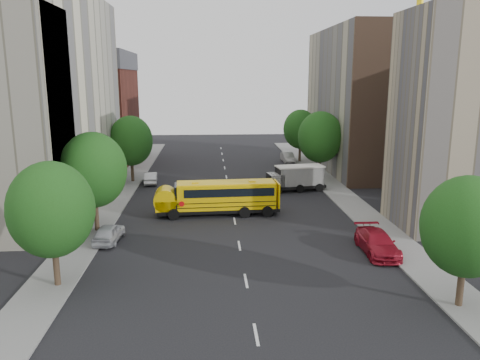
{
  "coord_description": "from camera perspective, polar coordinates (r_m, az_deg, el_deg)",
  "views": [
    {
      "loc": [
        -2.12,
        -39.96,
        11.9
      ],
      "look_at": [
        0.73,
        2.0,
        2.68
      ],
      "focal_mm": 35.0,
      "sensor_mm": 36.0,
      "label": 1
    }
  ],
  "objects": [
    {
      "name": "building_left_cream",
      "position": [
        48.66,
        -23.24,
        9.14
      ],
      "size": [
        10.0,
        26.0,
        20.0
      ],
      "primitive_type": "cube",
      "color": "beige",
      "rests_on": "ground"
    },
    {
      "name": "building_right_far",
      "position": [
        63.31,
        14.85,
        9.33
      ],
      "size": [
        10.0,
        22.0,
        18.0
      ],
      "primitive_type": "cube",
      "color": "tan",
      "rests_on": "ground"
    },
    {
      "name": "building_left_redbrick",
      "position": [
        70.0,
        -17.13,
        7.4
      ],
      "size": [
        10.0,
        15.0,
        13.0
      ],
      "primitive_type": "cube",
      "color": "maroon",
      "rests_on": "ground"
    },
    {
      "name": "street_tree_3",
      "position": [
        26.64,
        25.93,
        -5.15
      ],
      "size": [
        4.61,
        4.61,
        7.11
      ],
      "color": "#38281C",
      "rests_on": "ground"
    },
    {
      "name": "parked_car_0",
      "position": [
        36.05,
        -15.7,
        -6.23
      ],
      "size": [
        1.97,
        4.18,
        1.38
      ],
      "primitive_type": "imported",
      "rotation": [
        0.0,
        0.0,
        3.06
      ],
      "color": "#ADAEB4",
      "rests_on": "ground"
    },
    {
      "name": "lane_markings",
      "position": [
        51.4,
        -1.41,
        -1.02
      ],
      "size": [
        0.15,
        64.0,
        0.01
      ],
      "primitive_type": "cube",
      "color": "silver",
      "rests_on": "ground"
    },
    {
      "name": "street_tree_5",
      "position": [
        67.63,
        7.37,
        6.16
      ],
      "size": [
        4.86,
        4.86,
        7.51
      ],
      "color": "#38281C",
      "rests_on": "ground"
    },
    {
      "name": "parked_car_3",
      "position": [
        33.91,
        16.37,
        -7.34
      ],
      "size": [
        2.23,
        5.27,
        1.52
      ],
      "primitive_type": "imported",
      "rotation": [
        0.0,
        0.0,
        -0.02
      ],
      "color": "maroon",
      "rests_on": "ground"
    },
    {
      "name": "street_tree_2",
      "position": [
        55.14,
        -13.16,
        4.67
      ],
      "size": [
        4.99,
        4.99,
        7.71
      ],
      "color": "#38281C",
      "rests_on": "ground"
    },
    {
      "name": "street_tree_4",
      "position": [
        55.94,
        9.75,
        5.18
      ],
      "size": [
        5.25,
        5.25,
        8.1
      ],
      "color": "#38281C",
      "rests_on": "ground"
    },
    {
      "name": "ground",
      "position": [
        41.74,
        -0.81,
        -4.2
      ],
      "size": [
        120.0,
        120.0,
        0.0
      ],
      "primitive_type": "plane",
      "color": "black",
      "rests_on": "ground"
    },
    {
      "name": "building_right_sidewall",
      "position": [
        53.01,
        18.65,
        8.59
      ],
      "size": [
        10.1,
        0.3,
        18.0
      ],
      "primitive_type": "cube",
      "color": "brown",
      "rests_on": "ground"
    },
    {
      "name": "safari_truck",
      "position": [
        50.36,
        6.8,
        0.28
      ],
      "size": [
        6.6,
        3.24,
        2.71
      ],
      "rotation": [
        0.0,
        0.0,
        0.16
      ],
      "color": "black",
      "rests_on": "ground"
    },
    {
      "name": "street_tree_1",
      "position": [
        37.68,
        -17.45,
        1.17
      ],
      "size": [
        5.12,
        5.12,
        7.9
      ],
      "color": "#38281C",
      "rests_on": "ground"
    },
    {
      "name": "sidewalk_left",
      "position": [
        47.43,
        -15.18,
        -2.53
      ],
      "size": [
        3.0,
        80.0,
        0.12
      ],
      "primitive_type": "cube",
      "color": "slate",
      "rests_on": "ground"
    },
    {
      "name": "parked_car_5",
      "position": [
        67.53,
        5.84,
        2.76
      ],
      "size": [
        1.65,
        4.36,
        1.42
      ],
      "primitive_type": "imported",
      "rotation": [
        0.0,
        0.0,
        0.04
      ],
      "color": "gray",
      "rests_on": "ground"
    },
    {
      "name": "building_right_near",
      "position": [
        40.91,
        25.77,
        6.38
      ],
      "size": [
        10.0,
        7.0,
        17.0
      ],
      "primitive_type": "cube",
      "color": "tan",
      "rests_on": "ground"
    },
    {
      "name": "school_bus",
      "position": [
        41.29,
        -2.81,
        -1.97
      ],
      "size": [
        10.82,
        3.1,
        3.02
      ],
      "rotation": [
        0.0,
        0.0,
        0.05
      ],
      "color": "black",
      "rests_on": "ground"
    },
    {
      "name": "street_tree_0",
      "position": [
        28.38,
        -22.02,
        -3.38
      ],
      "size": [
        4.8,
        4.8,
        7.41
      ],
      "color": "#38281C",
      "rests_on": "ground"
    },
    {
      "name": "sidewalk_right",
      "position": [
        48.44,
        12.58,
        -2.09
      ],
      "size": [
        3.0,
        80.0,
        0.12
      ],
      "primitive_type": "cube",
      "color": "slate",
      "rests_on": "ground"
    },
    {
      "name": "parked_car_1",
      "position": [
        54.6,
        -10.83,
        0.27
      ],
      "size": [
        1.74,
        4.14,
        1.33
      ],
      "primitive_type": "imported",
      "rotation": [
        0.0,
        0.0,
        3.23
      ],
      "color": "silver",
      "rests_on": "ground"
    }
  ]
}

